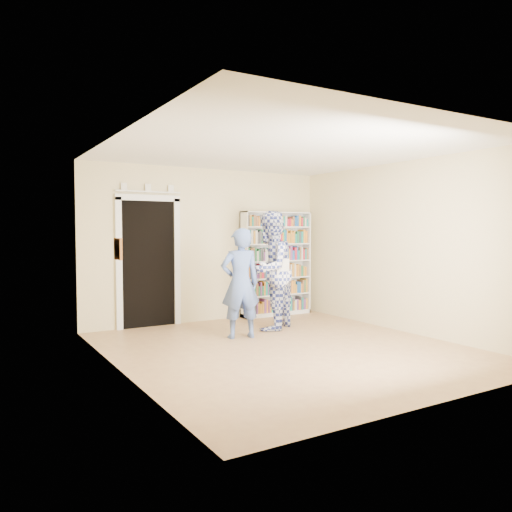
# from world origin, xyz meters

# --- Properties ---
(floor) EXTENTS (5.00, 5.00, 0.00)m
(floor) POSITION_xyz_m (0.00, 0.00, 0.00)
(floor) COLOR #9D6F4C
(floor) RESTS_ON ground
(ceiling) EXTENTS (5.00, 5.00, 0.00)m
(ceiling) POSITION_xyz_m (0.00, 0.00, 2.70)
(ceiling) COLOR white
(ceiling) RESTS_ON wall_back
(wall_back) EXTENTS (4.50, 0.00, 4.50)m
(wall_back) POSITION_xyz_m (0.00, 2.50, 1.35)
(wall_back) COLOR beige
(wall_back) RESTS_ON floor
(wall_left) EXTENTS (0.00, 5.00, 5.00)m
(wall_left) POSITION_xyz_m (-2.25, 0.00, 1.35)
(wall_left) COLOR beige
(wall_left) RESTS_ON floor
(wall_right) EXTENTS (0.00, 5.00, 5.00)m
(wall_right) POSITION_xyz_m (2.25, 0.00, 1.35)
(wall_right) COLOR beige
(wall_right) RESTS_ON floor
(bookshelf) EXTENTS (1.43, 0.27, 1.96)m
(bookshelf) POSITION_xyz_m (1.35, 2.34, 0.99)
(bookshelf) COLOR white
(bookshelf) RESTS_ON floor
(doorway) EXTENTS (1.10, 0.08, 2.43)m
(doorway) POSITION_xyz_m (-1.10, 2.48, 1.18)
(doorway) COLOR black
(doorway) RESTS_ON floor
(wall_art) EXTENTS (0.03, 0.25, 0.25)m
(wall_art) POSITION_xyz_m (-2.23, 0.20, 1.40)
(wall_art) COLOR brown
(wall_art) RESTS_ON wall_left
(man_blue) EXTENTS (0.67, 0.51, 1.65)m
(man_blue) POSITION_xyz_m (-0.21, 0.94, 0.82)
(man_blue) COLOR #4F6AAF
(man_blue) RESTS_ON floor
(man_plaid) EXTENTS (1.19, 1.13, 1.93)m
(man_plaid) POSITION_xyz_m (0.51, 1.25, 0.96)
(man_plaid) COLOR navy
(man_plaid) RESTS_ON floor
(paper_sheet) EXTENTS (0.21, 0.04, 0.30)m
(paper_sheet) POSITION_xyz_m (0.59, 0.98, 1.01)
(paper_sheet) COLOR white
(paper_sheet) RESTS_ON man_plaid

